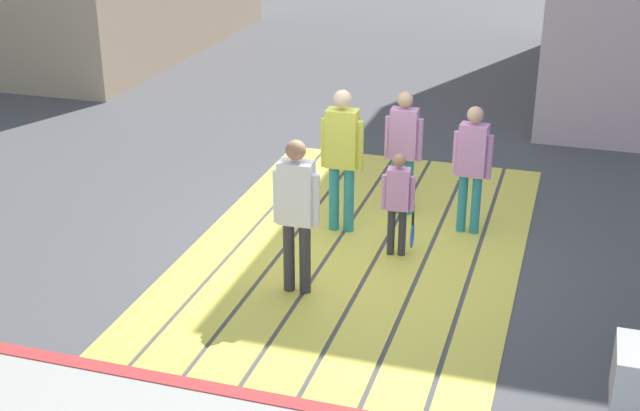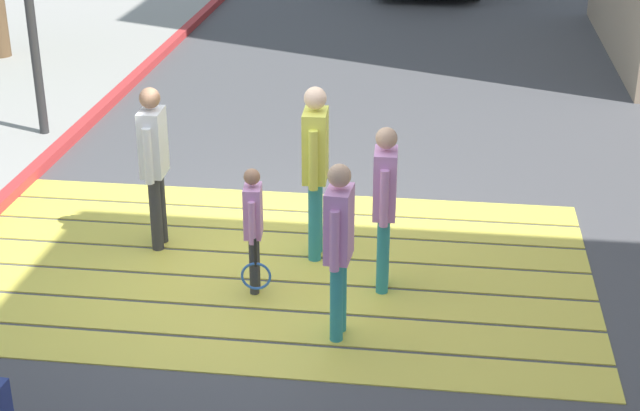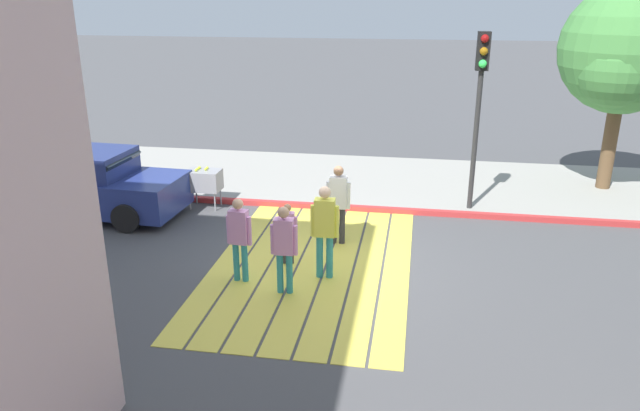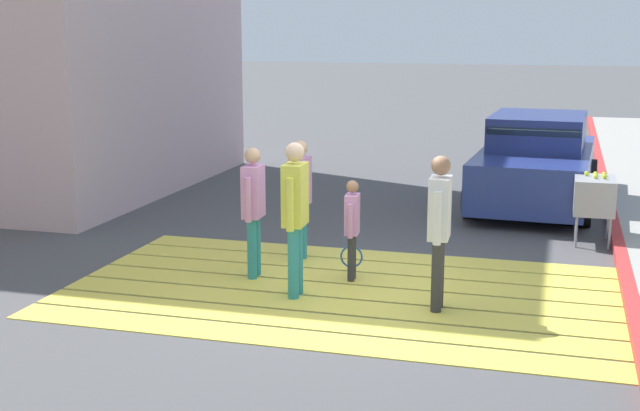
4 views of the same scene
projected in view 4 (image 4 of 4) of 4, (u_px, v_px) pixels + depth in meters
ground_plane at (340, 292)px, 10.08m from camera, size 120.00×120.00×0.00m
crosswalk_stripes at (341, 291)px, 10.08m from camera, size 6.40×3.80×0.01m
curb_painted at (633, 311)px, 9.20m from camera, size 0.16×40.00×0.13m
car_parked_near_curb at (536, 164)px, 14.74m from camera, size 2.16×4.39×1.57m
tennis_ball_cart at (594, 195)px, 12.18m from camera, size 0.56×0.80×1.02m
pedestrian_adult_lead at (439, 222)px, 9.23m from camera, size 0.23×0.50×1.71m
pedestrian_adult_trailing at (295, 208)px, 9.68m from camera, size 0.24×0.52×1.79m
pedestrian_adult_side at (253, 203)px, 10.45m from camera, size 0.22×0.48×1.63m
pedestrian_teen_behind at (300, 191)px, 11.22m from camera, size 0.23×0.47×1.61m
pedestrian_child_with_racket at (352, 225)px, 10.38m from camera, size 0.28×0.39×1.25m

